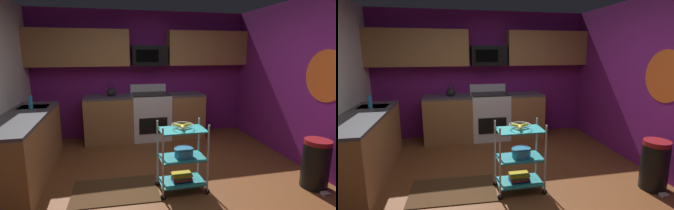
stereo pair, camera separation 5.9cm
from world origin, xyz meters
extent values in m
cube|color=brown|center=(0.00, 0.00, -0.02)|extent=(4.40, 4.80, 0.04)
cube|color=#751970|center=(0.00, 2.43, 1.30)|extent=(4.52, 0.06, 2.60)
cube|color=#751970|center=(2.23, 0.00, 1.30)|extent=(0.06, 4.80, 2.60)
cylinder|color=#E5591E|center=(2.20, -0.09, 1.45)|extent=(0.00, 0.73, 0.73)
cube|color=#9E6B3D|center=(0.00, 2.10, 0.44)|extent=(2.41, 0.60, 0.88)
cube|color=#4C4C51|center=(0.00, 2.10, 0.90)|extent=(2.41, 0.60, 0.04)
cube|color=#9E6B3D|center=(-1.90, 0.74, 0.44)|extent=(0.60, 2.11, 0.88)
cube|color=#4C4C51|center=(-1.90, 0.74, 0.90)|extent=(0.60, 2.11, 0.04)
cube|color=#B7BABC|center=(-1.90, 1.35, 0.84)|extent=(0.44, 0.36, 0.16)
cube|color=white|center=(0.11, 2.10, 0.46)|extent=(0.76, 0.64, 0.92)
cube|color=black|center=(0.11, 1.78, 0.35)|extent=(0.56, 0.01, 0.32)
cube|color=white|center=(0.11, 2.39, 1.01)|extent=(0.76, 0.06, 0.18)
cube|color=black|center=(0.11, 2.10, 0.93)|extent=(0.72, 0.60, 0.02)
cube|color=#9E6B3D|center=(-1.25, 2.23, 1.85)|extent=(1.91, 0.33, 0.70)
cube|color=#9E6B3D|center=(1.35, 2.23, 1.85)|extent=(1.69, 0.33, 0.70)
cube|color=black|center=(0.11, 2.21, 1.70)|extent=(0.70, 0.38, 0.40)
cube|color=black|center=(0.05, 2.02, 1.70)|extent=(0.44, 0.01, 0.24)
cylinder|color=silver|center=(-0.13, -0.27, 0.47)|extent=(0.02, 0.02, 0.88)
cylinder|color=black|center=(-0.13, -0.27, 0.04)|extent=(0.07, 0.02, 0.07)
cylinder|color=silver|center=(0.44, -0.27, 0.47)|extent=(0.02, 0.02, 0.88)
cylinder|color=black|center=(0.44, -0.27, 0.04)|extent=(0.07, 0.02, 0.07)
cylinder|color=silver|center=(-0.13, 0.09, 0.47)|extent=(0.02, 0.02, 0.88)
cylinder|color=black|center=(-0.13, 0.09, 0.04)|extent=(0.07, 0.02, 0.07)
cylinder|color=silver|center=(0.44, 0.09, 0.47)|extent=(0.02, 0.02, 0.88)
cylinder|color=black|center=(0.44, 0.09, 0.04)|extent=(0.07, 0.02, 0.07)
cube|color=teal|center=(0.15, -0.09, 0.12)|extent=(0.57, 0.36, 0.02)
cube|color=teal|center=(0.15, -0.09, 0.45)|extent=(0.57, 0.36, 0.02)
cube|color=teal|center=(0.15, -0.09, 0.82)|extent=(0.57, 0.36, 0.02)
torus|color=silver|center=(0.15, -0.09, 0.89)|extent=(0.27, 0.27, 0.01)
cylinder|color=silver|center=(0.15, -0.09, 0.84)|extent=(0.12, 0.12, 0.02)
ellipsoid|color=yellow|center=(0.20, -0.07, 0.87)|extent=(0.17, 0.09, 0.04)
ellipsoid|color=yellow|center=(0.12, -0.05, 0.87)|extent=(0.15, 0.14, 0.04)
ellipsoid|color=yellow|center=(0.14, -0.14, 0.87)|extent=(0.08, 0.17, 0.04)
cylinder|color=#338CBF|center=(0.18, -0.09, 0.51)|extent=(0.24, 0.24, 0.11)
torus|color=#338CBF|center=(0.18, -0.09, 0.57)|extent=(0.25, 0.25, 0.01)
cube|color=#1E4C8C|center=(0.15, -0.09, 0.14)|extent=(0.26, 0.16, 0.03)
cube|color=#B22626|center=(0.15, -0.09, 0.17)|extent=(0.25, 0.19, 0.02)
cube|color=#26723F|center=(0.15, -0.09, 0.19)|extent=(0.21, 0.19, 0.02)
cube|color=gold|center=(0.15, -0.09, 0.22)|extent=(0.25, 0.17, 0.03)
sphere|color=black|center=(-0.67, 2.10, 0.99)|extent=(0.18, 0.18, 0.18)
sphere|color=black|center=(-0.67, 2.10, 1.08)|extent=(0.03, 0.03, 0.03)
cone|color=black|center=(-0.59, 2.10, 1.01)|extent=(0.09, 0.04, 0.06)
torus|color=black|center=(-0.67, 2.10, 1.10)|extent=(0.12, 0.01, 0.12)
cylinder|color=#2D8CBF|center=(-1.90, 1.20, 1.02)|extent=(0.06, 0.06, 0.20)
cylinder|color=black|center=(1.90, -0.41, 0.30)|extent=(0.34, 0.34, 0.60)
cylinder|color=maroon|center=(1.90, -0.41, 0.63)|extent=(0.33, 0.33, 0.06)
cube|color=#B2B2B7|center=(1.90, -0.62, 0.01)|extent=(0.10, 0.08, 0.03)
cube|color=#472D19|center=(-0.69, 0.07, 0.01)|extent=(1.13, 0.75, 0.01)
camera|label=1|loc=(-0.73, -3.11, 1.79)|focal=27.93mm
camera|label=2|loc=(-0.67, -3.12, 1.79)|focal=27.93mm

